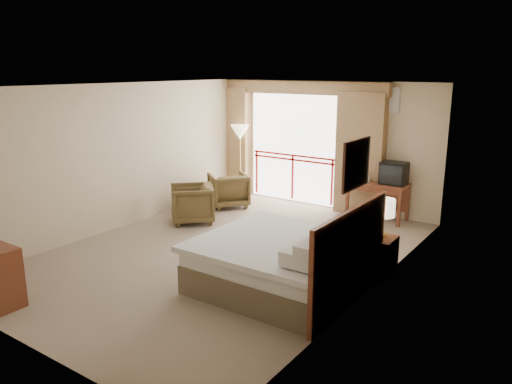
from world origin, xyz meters
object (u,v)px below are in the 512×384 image
Objects in this scene: bed at (285,262)px; wastebasket at (350,217)px; armchair_near at (193,222)px; side_table at (200,196)px; floor_lamp at (240,135)px; tv at (394,173)px; table_lamp at (384,208)px; nightstand at (380,256)px; armchair_far at (229,206)px; desk at (379,190)px.

wastebasket is (-0.47, 3.18, -0.24)m from bed.
side_table is (-0.35, 0.65, 0.34)m from armchair_near.
floor_lamp reaches higher than side_table.
tv is at bearing 24.21° from side_table.
armchair_near is (-3.99, 0.31, -1.00)m from table_lamp.
armchair_near is at bearing -79.10° from floor_lamp.
wastebasket is 3.34m from floor_lamp.
side_table is (-4.35, 0.95, -0.66)m from table_lamp.
bed is 1.49m from nightstand.
floor_lamp is at bearing -174.06° from tv.
armchair_near reaches higher than armchair_far.
armchair_near is (-3.08, 1.53, -0.38)m from bed.
table_lamp is 2.67m from tv.
nightstand is at bearing -69.01° from tv.
armchair_near reaches higher than wastebasket.
armchair_far is (-3.04, -0.99, -0.59)m from desk.
nightstand is 0.72m from table_lamp.
desk is at bearing 2.70° from floor_lamp.
tv is at bearing -13.50° from desk.
table_lamp is 2.55m from wastebasket.
nightstand is at bearing 39.75° from armchair_near.
bed is 3.22m from wastebasket.
bed is 1.65m from table_lamp.
table_lamp is 4.13m from armchair_near.
tv reaches higher than wastebasket.
nightstand is 1.04× the size of table_lamp.
wastebasket is (-0.30, -0.66, -0.46)m from desk.
table_lamp is at bearing 53.27° from bed.
wastebasket is 2.76m from armchair_far.
tv reaches higher than nightstand.
table_lamp is 4.50m from side_table.
tv is at bearing 106.92° from table_lamp.
table_lamp is 5.07m from floor_lamp.
floor_lamp reaches higher than desk.
armchair_far is 0.99× the size of armchair_near.
nightstand reaches higher than armchair_far.
wastebasket is at bearing 123.42° from nightstand.
wastebasket is at bearing 98.37° from bed.
armchair_far is 1.33m from armchair_near.
bed is 2.63× the size of armchair_far.
floor_lamp reaches higher than table_lamp.
wastebasket is at bearing 18.71° from side_table.
nightstand is at bearing 52.12° from bed.
wastebasket is 0.33× the size of armchair_near.
table_lamp is at bearing 106.44° from armchair_far.
side_table is (-3.27, -1.66, -0.25)m from desk.
desk is at bearing 146.00° from armchair_far.
table_lamp is 4.54m from armchair_far.
nightstand is 1.18× the size of tv.
nightstand is at bearing -12.98° from side_table.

